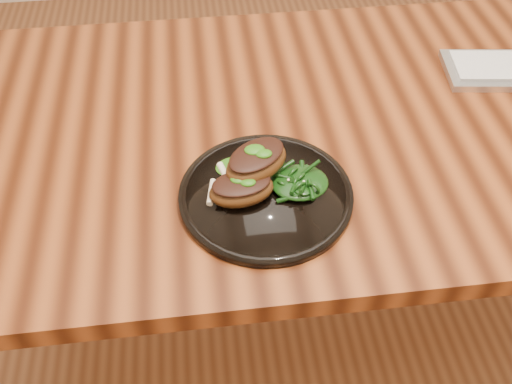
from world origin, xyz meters
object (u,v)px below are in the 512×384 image
lamb_chop_front (241,189)px  desk (347,148)px  plate (266,195)px  greens_heap (300,180)px

lamb_chop_front → desk: bearing=41.1°
desk → plate: bearing=-134.8°
desk → greens_heap: bearing=-125.9°
desk → lamb_chop_front: lamb_chop_front is taller
desk → greens_heap: size_ratio=16.83×
desk → lamb_chop_front: (-0.23, -0.20, 0.12)m
desk → lamb_chop_front: bearing=-138.9°
desk → greens_heap: 0.26m
plate → lamb_chop_front: lamb_chop_front is taller
plate → lamb_chop_front: size_ratio=2.49×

